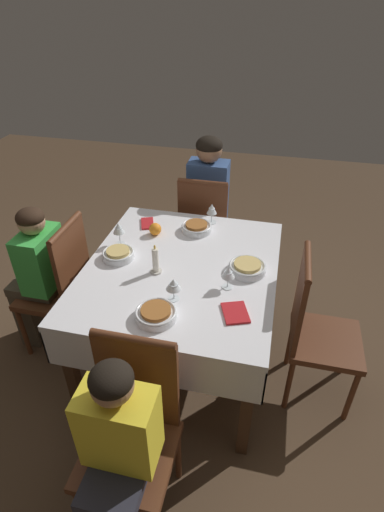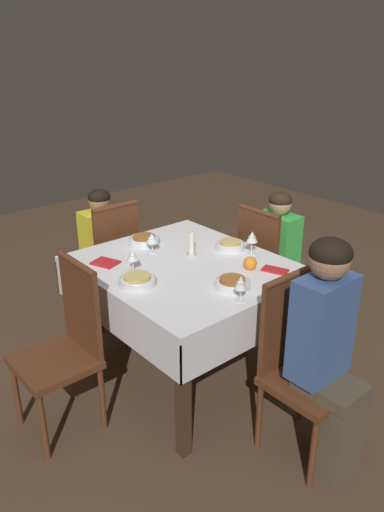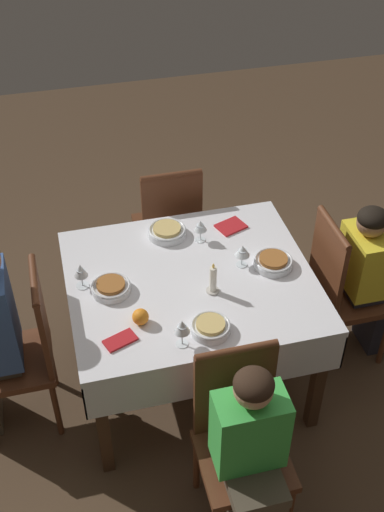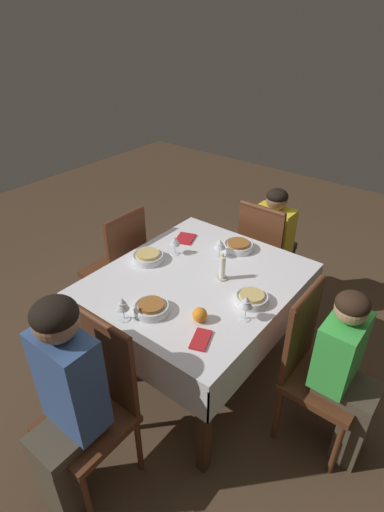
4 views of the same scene
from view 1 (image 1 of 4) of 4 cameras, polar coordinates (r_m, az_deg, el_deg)
The scene contains 21 objects.
ground_plane at distance 2.81m, azimuth -1.33°, elevation -14.27°, with size 8.00×8.00×0.00m, color #4C3826.
dining_table at distance 2.34m, azimuth -1.54°, elevation -3.35°, with size 1.24×1.08×0.77m.
chair_west at distance 3.13m, azimuth 1.82°, elevation 4.00°, with size 0.40×0.40×0.97m.
chair_east at distance 1.90m, azimuth -8.45°, elevation -23.03°, with size 0.40×0.40×0.97m.
chair_south at distance 2.69m, azimuth -18.11°, elevation -3.83°, with size 0.40×0.40×0.97m.
chair_north at distance 2.37m, azimuth 17.13°, elevation -9.64°, with size 0.40×0.40×0.97m.
person_adult_denim at distance 3.18m, azimuth 2.43°, elevation 7.94°, with size 0.34×0.30×1.21m.
person_child_yellow at distance 1.79m, azimuth -10.63°, elevation -26.56°, with size 0.33×0.30×1.03m.
person_child_green at distance 2.74m, azimuth -21.32°, elevation -2.37°, with size 0.30×0.33×1.05m.
bowl_west at distance 2.60m, azimuth 0.59°, elevation 4.13°, with size 0.20×0.20×0.06m.
wine_glass_west at distance 2.66m, azimuth 2.85°, elevation 6.65°, with size 0.07×0.07×0.14m.
bowl_east at distance 1.95m, azimuth -5.17°, elevation -8.20°, with size 0.20×0.20×0.06m.
wine_glass_east at distance 2.00m, azimuth -2.65°, elevation -4.12°, with size 0.08×0.08×0.13m.
bowl_south at distance 2.38m, azimuth -10.49°, elevation 0.28°, with size 0.19×0.19×0.06m.
wine_glass_south at distance 2.46m, azimuth -10.43°, elevation 3.88°, with size 0.07×0.07×0.15m.
bowl_north at distance 2.25m, azimuth 7.90°, elevation -1.61°, with size 0.21×0.21×0.06m.
wine_glass_north at distance 2.08m, azimuth 5.20°, elevation -2.43°, with size 0.07×0.07×0.13m.
candle_centerpiece at distance 2.21m, azimuth -5.22°, elevation -0.83°, with size 0.07×0.07×0.18m.
orange_fruit at distance 2.56m, azimuth -5.28°, elevation 3.86°, with size 0.08×0.08×0.08m, color orange.
napkin_red_folded at distance 1.99m, azimuth 6.21°, elevation -8.06°, with size 0.18×0.16×0.01m.
napkin_spare_side at distance 2.70m, azimuth -6.39°, elevation 4.66°, with size 0.17×0.13×0.01m.
Camera 1 is at (1.78, 0.48, 2.11)m, focal length 28.00 mm.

